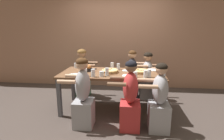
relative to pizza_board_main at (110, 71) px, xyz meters
The scene contains 27 objects.
ground_plane 0.81m from the pizza_board_main, ahead, with size 18.00×18.00×0.00m, color #423833.
restaurant_back_panel 1.75m from the pizza_board_main, 88.43° to the left, with size 10.00×0.06×3.20m, color #9E7056.
dining_table 0.12m from the pizza_board_main, ahead, with size 2.00×0.93×0.78m.
pizza_board_main is the anchor object (origin of this frame).
pizza_board_second 0.60m from the pizza_board_main, ahead, with size 0.36×0.36×0.06m.
skillet_bowl 0.50m from the pizza_board_main, behind, with size 0.34×0.23×0.14m.
empty_plate_a 0.91m from the pizza_board_main, 18.35° to the left, with size 0.24×0.24×0.02m.
empty_plate_b 0.37m from the pizza_board_main, 27.38° to the left, with size 0.18×0.18×0.02m.
empty_plate_c 0.43m from the pizza_board_main, 33.75° to the right, with size 0.20×0.20×0.02m.
empty_plate_d 0.69m from the pizza_board_main, 156.26° to the right, with size 0.23×0.23×0.02m.
cocktail_glass_blue 0.33m from the pizza_board_main, 110.38° to the right, with size 0.08×0.08×0.12m.
drinking_glass_a 0.86m from the pizza_board_main, 156.34° to the left, with size 0.07×0.07×0.11m.
drinking_glass_b 0.30m from the pizza_board_main, 86.65° to the left, with size 0.07×0.07×0.15m.
drinking_glass_c 0.44m from the pizza_board_main, 126.24° to the right, with size 0.07×0.07×0.14m.
drinking_glass_d 1.02m from the pizza_board_main, 21.28° to the right, with size 0.08×0.08×0.12m.
drinking_glass_e 0.79m from the pizza_board_main, 21.31° to the right, with size 0.06×0.06×0.14m.
drinking_glass_f 0.26m from the pizza_board_main, 95.19° to the right, with size 0.07×0.07×0.15m.
drinking_glass_g 0.73m from the pizza_board_main, 25.58° to the right, with size 0.07×0.07×0.13m.
drinking_glass_h 0.59m from the pizza_board_main, 35.82° to the right, with size 0.08×0.08×0.11m.
drinking_glass_i 0.52m from the pizza_board_main, 142.34° to the right, with size 0.07×0.07×0.14m.
drinking_glass_j 0.31m from the pizza_board_main, 60.73° to the left, with size 0.06×0.06×0.13m.
diner_near_right 1.14m from the pizza_board_main, 38.34° to the right, with size 0.51×0.40×1.11m.
diner_near_midleft 0.82m from the pizza_board_main, 118.37° to the right, with size 0.51×0.40×1.17m.
diner_far_right 1.10m from the pizza_board_main, 40.50° to the left, with size 0.51×0.40×1.10m.
diner_far_left 1.04m from the pizza_board_main, 137.12° to the left, with size 0.51×0.40×1.15m.
diner_far_midright 0.87m from the pizza_board_main, 56.91° to the left, with size 0.51×0.40×1.14m.
diner_near_midright 0.84m from the pizza_board_main, 59.48° to the right, with size 0.51×0.40×1.14m.
Camera 1 is at (0.33, -3.31, 1.60)m, focal length 28.00 mm.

